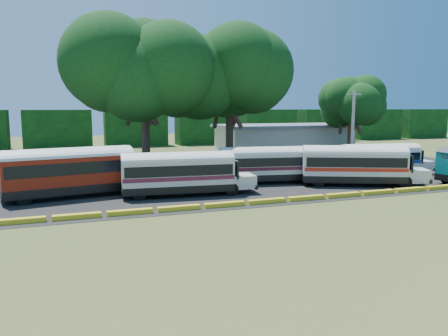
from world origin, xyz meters
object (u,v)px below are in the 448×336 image
object	(u,v)px
bus_cream_west	(181,171)
bus_white_red	(356,163)
tree_west	(144,64)
bus_red	(72,169)

from	to	relation	value
bus_cream_west	bus_white_red	xyz separation A→B (m)	(14.50, -0.79, 0.06)
bus_white_red	tree_west	bearing A→B (deg)	163.85
bus_cream_west	tree_west	distance (m)	14.63
bus_cream_west	bus_white_red	world-z (taller)	bus_white_red
bus_white_red	bus_cream_west	bearing A→B (deg)	-159.09
bus_red	bus_white_red	size ratio (longest dim) A/B	1.10
tree_west	bus_white_red	bearing A→B (deg)	-40.17
bus_red	bus_cream_west	xyz separation A→B (m)	(7.33, -2.14, -0.23)
bus_red	bus_white_red	xyz separation A→B (m)	(21.84, -2.93, -0.18)
bus_red	bus_white_red	bearing A→B (deg)	-18.32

